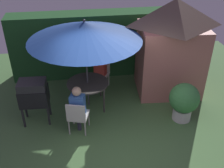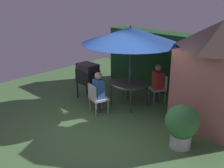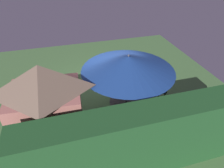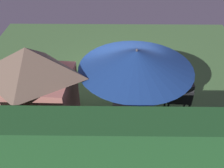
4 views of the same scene
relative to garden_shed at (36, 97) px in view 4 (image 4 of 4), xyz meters
name	(u,v)px [view 4 (image 4 of 4)]	position (x,y,z in m)	size (l,w,h in m)	color
ground_plane	(116,90)	(-1.98, -2.07, -1.43)	(11.00, 11.00, 0.00)	#47703D
hedge_backdrop	(117,156)	(-1.98, 1.43, -0.39)	(5.52, 0.77, 2.09)	#1E4C23
garden_shed	(36,97)	(0.00, 0.00, 0.00)	(2.02, 1.66, 2.80)	#B26B60
patio_table	(133,107)	(-2.45, -0.48, -0.74)	(1.13, 1.13, 0.75)	#47423D
patio_umbrella	(136,60)	(-2.45, -0.48, 0.79)	(2.85, 2.85, 2.51)	#4C4C51
bbq_grill	(180,91)	(-3.82, -0.98, -0.58)	(0.72, 0.53, 1.20)	black
chair_near_shed	(116,137)	(-1.97, 0.46, -0.91)	(0.62, 0.62, 0.90)	silver
chair_far_side	(141,87)	(-2.78, -1.59, -0.91)	(0.57, 0.58, 0.90)	silver
potted_plant_by_shed	(55,87)	(-0.06, -1.46, -0.84)	(0.77, 0.77, 1.05)	silver
person_in_red	(117,127)	(-2.01, 0.39, -0.64)	(0.41, 0.37, 1.26)	#CC3D33
person_in_blue	(141,82)	(-2.76, -1.50, -0.64)	(0.39, 0.33, 1.26)	#3866B2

